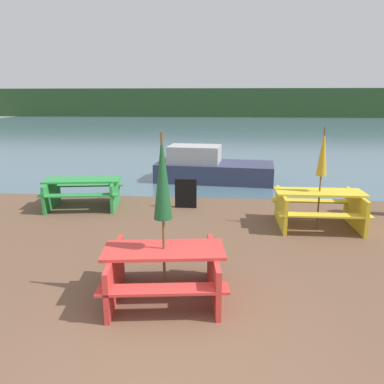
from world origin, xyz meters
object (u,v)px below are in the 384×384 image
at_px(picnic_table_yellow, 318,205).
at_px(umbrella_gold, 323,153).
at_px(boat, 210,168).
at_px(picnic_table_green, 83,190).
at_px(umbrella_darkgreen, 162,178).
at_px(picnic_table_red, 164,268).
at_px(signboard, 186,193).

bearing_deg(picnic_table_yellow, umbrella_gold, 90.00).
bearing_deg(boat, picnic_table_green, -127.02).
xyz_separation_m(umbrella_darkgreen, umbrella_gold, (2.89, 3.23, -0.11)).
xyz_separation_m(picnic_table_yellow, umbrella_darkgreen, (-2.89, -3.23, 1.24)).
distance_m(picnic_table_yellow, umbrella_gold, 1.13).
bearing_deg(picnic_table_red, boat, 87.07).
bearing_deg(picnic_table_red, picnic_table_yellow, 48.20).
xyz_separation_m(umbrella_darkgreen, boat, (0.39, 7.70, -1.28)).
relative_size(picnic_table_yellow, umbrella_gold, 0.87).
distance_m(picnic_table_green, boat, 4.64).
relative_size(picnic_table_yellow, picnic_table_green, 0.90).
relative_size(picnic_table_yellow, signboard, 2.50).
height_order(picnic_table_red, picnic_table_yellow, picnic_table_yellow).
relative_size(picnic_table_red, boat, 0.45).
distance_m(picnic_table_red, picnic_table_green, 5.11).
height_order(umbrella_darkgreen, umbrella_gold, umbrella_darkgreen).
bearing_deg(signboard, picnic_table_red, -88.37).
height_order(picnic_table_green, umbrella_gold, umbrella_gold).
relative_size(picnic_table_red, umbrella_gold, 0.85).
bearing_deg(boat, picnic_table_yellow, -55.08).
bearing_deg(umbrella_darkgreen, signboard, 91.63).
distance_m(umbrella_darkgreen, signboard, 4.62).
height_order(umbrella_gold, boat, umbrella_gold).
bearing_deg(umbrella_gold, boat, 119.11).
height_order(picnic_table_yellow, umbrella_gold, umbrella_gold).
height_order(picnic_table_green, boat, boat).
distance_m(picnic_table_yellow, signboard, 3.24).
distance_m(umbrella_darkgreen, umbrella_gold, 4.33).
xyz_separation_m(umbrella_gold, signboard, (-3.01, 1.19, -1.24)).
xyz_separation_m(umbrella_darkgreen, signboard, (-0.13, 4.42, -1.34)).
height_order(picnic_table_yellow, picnic_table_green, picnic_table_yellow).
relative_size(umbrella_gold, boat, 0.53).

